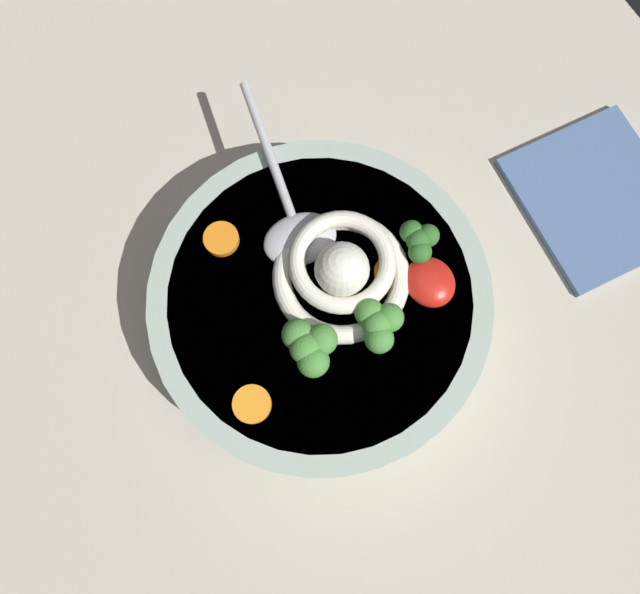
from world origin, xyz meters
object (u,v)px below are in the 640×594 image
soup_spoon (295,224)px  folded_napkin (597,198)px  noodle_pile (342,271)px  soup_bowl (320,306)px

soup_spoon → folded_napkin: soup_spoon is taller
noodle_pile → folded_napkin: 27.19cm
noodle_pile → soup_spoon: 5.66cm
soup_bowl → soup_spoon: size_ratio=1.58×
noodle_pile → soup_spoon: bearing=11.8°
noodle_pile → folded_napkin: (-3.93, -25.82, -7.54)cm
soup_bowl → folded_napkin: soup_bowl is taller
soup_bowl → soup_spoon: (6.13, -1.17, 3.91)cm
soup_spoon → folded_napkin: bearing=-98.5°
soup_bowl → noodle_pile: bearing=-74.5°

